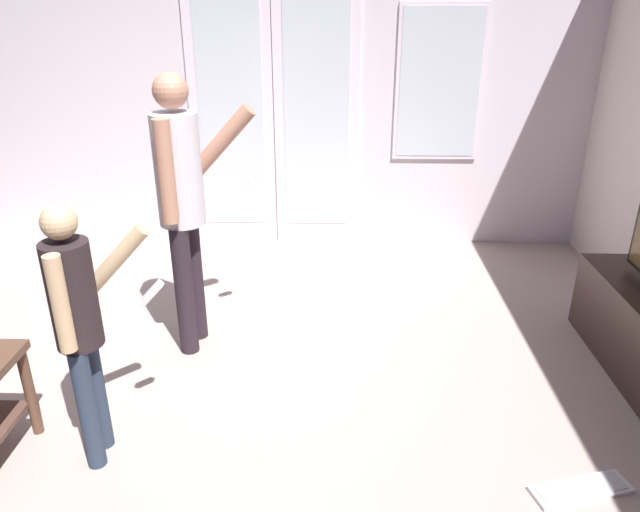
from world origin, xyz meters
name	(u,v)px	position (x,y,z in m)	size (l,w,h in m)	color
ground_plane	(153,429)	(0.00, 0.00, -0.01)	(5.98, 5.14, 0.02)	#B5A099
wall_back_with_doors	(234,85)	(0.07, 2.54, 1.32)	(5.98, 0.09, 2.72)	silver
person_adult	(182,193)	(0.05, 0.79, 0.96)	(0.58, 0.44, 1.61)	#281F27
person_child	(79,316)	(-0.17, -0.19, 0.73)	(0.43, 0.36, 1.22)	#2C384D
loose_keyboard	(581,489)	(1.97, -0.36, 0.01)	(0.46, 0.24, 0.02)	white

